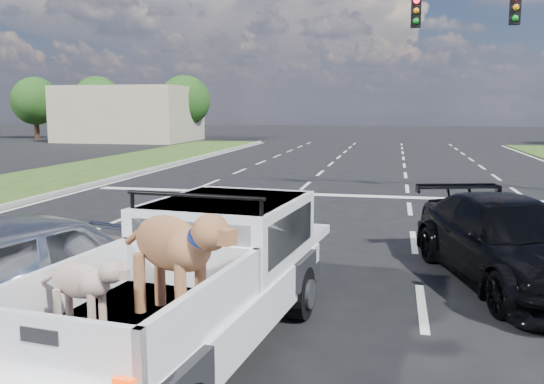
% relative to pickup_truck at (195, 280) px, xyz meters
% --- Properties ---
extents(ground, '(160.00, 160.00, 0.00)m').
position_rel_pickup_truck_xyz_m(ground, '(0.79, 2.11, -0.86)').
color(ground, black).
rests_on(ground, ground).
extents(road_markings, '(17.75, 60.00, 0.01)m').
position_rel_pickup_truck_xyz_m(road_markings, '(0.79, 8.67, -0.86)').
color(road_markings, silver).
rests_on(road_markings, ground).
extents(curb_left, '(0.15, 60.00, 0.14)m').
position_rel_pickup_truck_xyz_m(curb_left, '(-8.26, 8.11, -0.79)').
color(curb_left, '#9A978D').
rests_on(curb_left, ground).
extents(building_left, '(10.00, 8.00, 4.40)m').
position_rel_pickup_truck_xyz_m(building_left, '(-19.21, 38.11, 1.34)').
color(building_left, tan).
rests_on(building_left, ground).
extents(tree_far_a, '(4.20, 4.20, 5.40)m').
position_rel_pickup_truck_xyz_m(tree_far_a, '(-29.21, 40.11, 2.43)').
color(tree_far_a, '#332114').
rests_on(tree_far_a, ground).
extents(tree_far_b, '(4.20, 4.20, 5.40)m').
position_rel_pickup_truck_xyz_m(tree_far_b, '(-23.21, 40.11, 2.43)').
color(tree_far_b, '#332114').
rests_on(tree_far_b, ground).
extents(tree_far_c, '(4.20, 4.20, 5.40)m').
position_rel_pickup_truck_xyz_m(tree_far_c, '(-15.21, 40.11, 2.43)').
color(tree_far_c, '#332114').
rests_on(tree_far_c, ground).
extents(pickup_truck, '(2.28, 5.03, 1.82)m').
position_rel_pickup_truck_xyz_m(pickup_truck, '(0.00, 0.00, 0.00)').
color(pickup_truck, black).
rests_on(pickup_truck, ground).
extents(black_coupe, '(3.07, 4.95, 1.34)m').
position_rel_pickup_truck_xyz_m(black_coupe, '(3.89, 3.51, -0.19)').
color(black_coupe, black).
rests_on(black_coupe, ground).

